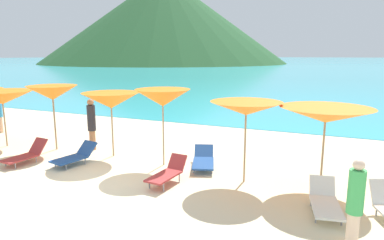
{
  "coord_description": "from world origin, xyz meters",
  "views": [
    {
      "loc": [
        5.84,
        -6.87,
        3.45
      ],
      "look_at": [
        1.22,
        3.79,
        1.2
      ],
      "focal_mm": 31.63,
      "sensor_mm": 36.0,
      "label": 1
    }
  ],
  "objects_px": {
    "umbrella_5": "(246,109)",
    "lounge_chair_2": "(26,154)",
    "lounge_chair_1": "(168,172)",
    "lounge_chair_5": "(203,160)",
    "umbrella_3": "(111,101)",
    "beachgoer_0": "(92,122)",
    "umbrella_4": "(163,98)",
    "umbrella_1": "(2,98)",
    "lounge_chair_4": "(75,156)",
    "beachgoer_1": "(355,200)",
    "umbrella_2": "(52,93)",
    "lounge_chair_0": "(325,201)",
    "umbrella_6": "(326,115)"
  },
  "relations": [
    {
      "from": "umbrella_6",
      "to": "lounge_chair_2",
      "type": "distance_m",
      "value": 9.16
    },
    {
      "from": "umbrella_1",
      "to": "umbrella_3",
      "type": "height_order",
      "value": "umbrella_3"
    },
    {
      "from": "umbrella_2",
      "to": "beachgoer_0",
      "type": "distance_m",
      "value": 1.73
    },
    {
      "from": "umbrella_4",
      "to": "umbrella_5",
      "type": "relative_size",
      "value": 1.08
    },
    {
      "from": "lounge_chair_0",
      "to": "beachgoer_0",
      "type": "height_order",
      "value": "beachgoer_0"
    },
    {
      "from": "lounge_chair_1",
      "to": "beachgoer_0",
      "type": "height_order",
      "value": "beachgoer_0"
    },
    {
      "from": "umbrella_4",
      "to": "beachgoer_1",
      "type": "height_order",
      "value": "umbrella_4"
    },
    {
      "from": "beachgoer_0",
      "to": "umbrella_3",
      "type": "bearing_deg",
      "value": 19.71
    },
    {
      "from": "lounge_chair_1",
      "to": "beachgoer_1",
      "type": "xyz_separation_m",
      "value": [
        4.52,
        -1.36,
        0.57
      ]
    },
    {
      "from": "umbrella_2",
      "to": "lounge_chair_2",
      "type": "xyz_separation_m",
      "value": [
        0.3,
        -1.59,
        -1.81
      ]
    },
    {
      "from": "lounge_chair_2",
      "to": "beachgoer_0",
      "type": "relative_size",
      "value": 0.79
    },
    {
      "from": "umbrella_5",
      "to": "lounge_chair_5",
      "type": "relative_size",
      "value": 1.3
    },
    {
      "from": "lounge_chair_1",
      "to": "lounge_chair_5",
      "type": "distance_m",
      "value": 1.7
    },
    {
      "from": "umbrella_5",
      "to": "lounge_chair_5",
      "type": "bearing_deg",
      "value": 154.89
    },
    {
      "from": "umbrella_5",
      "to": "lounge_chair_1",
      "type": "relative_size",
      "value": 1.53
    },
    {
      "from": "lounge_chair_1",
      "to": "lounge_chair_2",
      "type": "xyz_separation_m",
      "value": [
        -5.04,
        -0.24,
        -0.02
      ]
    },
    {
      "from": "lounge_chair_0",
      "to": "lounge_chair_1",
      "type": "bearing_deg",
      "value": 167.39
    },
    {
      "from": "umbrella_1",
      "to": "lounge_chair_1",
      "type": "height_order",
      "value": "umbrella_1"
    },
    {
      "from": "umbrella_3",
      "to": "beachgoer_0",
      "type": "bearing_deg",
      "value": 163.15
    },
    {
      "from": "lounge_chair_0",
      "to": "beachgoer_1",
      "type": "bearing_deg",
      "value": -77.7
    },
    {
      "from": "umbrella_5",
      "to": "lounge_chair_5",
      "type": "distance_m",
      "value": 2.44
    },
    {
      "from": "umbrella_3",
      "to": "umbrella_4",
      "type": "relative_size",
      "value": 0.91
    },
    {
      "from": "umbrella_1",
      "to": "lounge_chair_4",
      "type": "height_order",
      "value": "umbrella_1"
    },
    {
      "from": "lounge_chair_2",
      "to": "beachgoer_1",
      "type": "distance_m",
      "value": 9.64
    },
    {
      "from": "lounge_chair_1",
      "to": "umbrella_5",
      "type": "bearing_deg",
      "value": 32.5
    },
    {
      "from": "umbrella_2",
      "to": "lounge_chair_4",
      "type": "xyz_separation_m",
      "value": [
        1.87,
        -1.08,
        -1.82
      ]
    },
    {
      "from": "umbrella_5",
      "to": "lounge_chair_2",
      "type": "distance_m",
      "value": 7.23
    },
    {
      "from": "umbrella_3",
      "to": "umbrella_6",
      "type": "bearing_deg",
      "value": -2.27
    },
    {
      "from": "lounge_chair_0",
      "to": "umbrella_5",
      "type": "bearing_deg",
      "value": 142.12
    },
    {
      "from": "umbrella_4",
      "to": "lounge_chair_5",
      "type": "bearing_deg",
      "value": 13.95
    },
    {
      "from": "lounge_chair_1",
      "to": "lounge_chair_5",
      "type": "relative_size",
      "value": 0.85
    },
    {
      "from": "umbrella_2",
      "to": "umbrella_4",
      "type": "distance_m",
      "value": 4.49
    },
    {
      "from": "lounge_chair_0",
      "to": "umbrella_6",
      "type": "bearing_deg",
      "value": 85.94
    },
    {
      "from": "umbrella_1",
      "to": "beachgoer_1",
      "type": "xyz_separation_m",
      "value": [
        11.96,
        -2.3,
        -1.0
      ]
    },
    {
      "from": "umbrella_2",
      "to": "lounge_chair_2",
      "type": "bearing_deg",
      "value": -79.34
    },
    {
      "from": "umbrella_4",
      "to": "lounge_chair_2",
      "type": "relative_size",
      "value": 1.63
    },
    {
      "from": "umbrella_2",
      "to": "beachgoer_1",
      "type": "height_order",
      "value": "umbrella_2"
    },
    {
      "from": "lounge_chair_1",
      "to": "umbrella_3",
      "type": "bearing_deg",
      "value": 157.98
    },
    {
      "from": "umbrella_1",
      "to": "umbrella_2",
      "type": "distance_m",
      "value": 2.15
    },
    {
      "from": "lounge_chair_2",
      "to": "lounge_chair_1",
      "type": "bearing_deg",
      "value": 7.21
    },
    {
      "from": "umbrella_1",
      "to": "lounge_chair_5",
      "type": "xyz_separation_m",
      "value": [
        7.83,
        0.71,
        -1.64
      ]
    },
    {
      "from": "umbrella_6",
      "to": "lounge_chair_4",
      "type": "xyz_separation_m",
      "value": [
        -7.31,
        -0.97,
        -1.68
      ]
    },
    {
      "from": "lounge_chair_0",
      "to": "umbrella_1",
      "type": "bearing_deg",
      "value": 163.96
    },
    {
      "from": "lounge_chair_4",
      "to": "beachgoer_1",
      "type": "distance_m",
      "value": 8.17
    },
    {
      "from": "lounge_chair_1",
      "to": "lounge_chair_0",
      "type": "bearing_deg",
      "value": 3.43
    },
    {
      "from": "umbrella_4",
      "to": "lounge_chair_2",
      "type": "bearing_deg",
      "value": -159.34
    },
    {
      "from": "lounge_chair_0",
      "to": "beachgoer_1",
      "type": "xyz_separation_m",
      "value": [
        0.52,
        -1.22,
        0.62
      ]
    },
    {
      "from": "umbrella_2",
      "to": "lounge_chair_2",
      "type": "relative_size",
      "value": 1.59
    },
    {
      "from": "umbrella_3",
      "to": "lounge_chair_2",
      "type": "xyz_separation_m",
      "value": [
        -2.14,
        -1.74,
        -1.65
      ]
    },
    {
      "from": "lounge_chair_1",
      "to": "lounge_chair_4",
      "type": "height_order",
      "value": "lounge_chair_1"
    }
  ]
}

